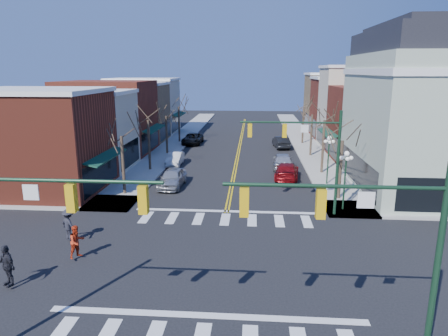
% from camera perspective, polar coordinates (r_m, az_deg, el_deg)
% --- Properties ---
extents(ground, '(160.00, 160.00, 0.00)m').
position_cam_1_polar(ground, '(21.27, -1.06, -13.37)').
color(ground, black).
rests_on(ground, ground).
extents(sidewalk_left, '(3.50, 70.00, 0.15)m').
position_cam_1_polar(sidewalk_left, '(41.38, -10.62, 0.09)').
color(sidewalk_left, '#9E9B93').
rests_on(sidewalk_left, ground).
extents(sidewalk_right, '(3.50, 70.00, 0.15)m').
position_cam_1_polar(sidewalk_right, '(40.61, 14.01, -0.35)').
color(sidewalk_right, '#9E9B93').
rests_on(sidewalk_right, ground).
extents(bldg_left_brick_a, '(10.00, 8.50, 8.00)m').
position_cam_1_polar(bldg_left_brick_a, '(35.59, -24.91, 3.28)').
color(bldg_left_brick_a, maroon).
rests_on(bldg_left_brick_a, ground).
extents(bldg_left_stucco_a, '(10.00, 7.00, 7.50)m').
position_cam_1_polar(bldg_left_stucco_a, '(42.47, -19.88, 4.91)').
color(bldg_left_stucco_a, beige).
rests_on(bldg_left_stucco_a, ground).
extents(bldg_left_brick_b, '(10.00, 9.00, 8.50)m').
position_cam_1_polar(bldg_left_brick_b, '(49.76, -16.22, 6.95)').
color(bldg_left_brick_b, maroon).
rests_on(bldg_left_brick_b, ground).
extents(bldg_left_tan, '(10.00, 7.50, 7.80)m').
position_cam_1_polar(bldg_left_tan, '(57.55, -13.36, 7.63)').
color(bldg_left_tan, '#927650').
rests_on(bldg_left_tan, ground).
extents(bldg_left_stucco_b, '(10.00, 8.00, 8.20)m').
position_cam_1_polar(bldg_left_stucco_b, '(64.93, -11.32, 8.57)').
color(bldg_left_stucco_b, beige).
rests_on(bldg_left_stucco_b, ground).
extents(bldg_right_brick_a, '(10.00, 8.50, 8.00)m').
position_cam_1_polar(bldg_right_brick_a, '(46.99, 21.31, 5.88)').
color(bldg_right_brick_a, maroon).
rests_on(bldg_right_brick_a, ground).
extents(bldg_right_stucco, '(10.00, 7.00, 10.00)m').
position_cam_1_polar(bldg_right_stucco, '(54.31, 19.07, 8.07)').
color(bldg_right_stucco, beige).
rests_on(bldg_right_stucco, ground).
extents(bldg_right_brick_b, '(10.00, 8.00, 8.50)m').
position_cam_1_polar(bldg_right_brick_b, '(61.63, 17.28, 8.10)').
color(bldg_right_brick_b, maroon).
rests_on(bldg_right_brick_b, ground).
extents(bldg_right_tan, '(10.00, 8.00, 9.00)m').
position_cam_1_polar(bldg_right_tan, '(69.40, 15.84, 8.97)').
color(bldg_right_tan, '#927650').
rests_on(bldg_right_tan, ground).
extents(victorian_corner, '(12.25, 14.25, 13.30)m').
position_cam_1_polar(victorian_corner, '(36.57, 28.22, 7.39)').
color(victorian_corner, '#A8B69E').
rests_on(victorian_corner, ground).
extents(traffic_mast_near_left, '(6.60, 0.28, 7.20)m').
position_cam_1_polar(traffic_mast_near_left, '(14.48, -26.80, -7.97)').
color(traffic_mast_near_left, '#14331E').
rests_on(traffic_mast_near_left, ground).
extents(traffic_mast_near_right, '(6.60, 0.28, 7.20)m').
position_cam_1_polar(traffic_mast_near_right, '(13.03, 20.97, -9.73)').
color(traffic_mast_near_right, '#14331E').
rests_on(traffic_mast_near_right, ground).
extents(traffic_mast_far_right, '(6.60, 0.28, 7.20)m').
position_cam_1_polar(traffic_mast_far_right, '(26.97, 12.21, 2.79)').
color(traffic_mast_far_right, '#14331E').
rests_on(traffic_mast_far_right, ground).
extents(lamppost_corner, '(0.36, 0.36, 4.33)m').
position_cam_1_polar(lamppost_corner, '(28.88, 16.96, -0.33)').
color(lamppost_corner, '#14331E').
rests_on(lamppost_corner, ground).
extents(lamppost_midblock, '(0.36, 0.36, 4.33)m').
position_cam_1_polar(lamppost_midblock, '(35.09, 14.72, 2.25)').
color(lamppost_midblock, '#14331E').
rests_on(lamppost_midblock, ground).
extents(tree_left_a, '(0.24, 0.24, 4.76)m').
position_cam_1_polar(tree_left_a, '(32.37, -14.20, 0.28)').
color(tree_left_a, '#382B21').
rests_on(tree_left_a, ground).
extents(tree_left_b, '(0.24, 0.24, 5.04)m').
position_cam_1_polar(tree_left_b, '(39.84, -10.65, 3.16)').
color(tree_left_b, '#382B21').
rests_on(tree_left_b, ground).
extents(tree_left_c, '(0.24, 0.24, 4.55)m').
position_cam_1_polar(tree_left_c, '(47.54, -8.19, 4.66)').
color(tree_left_c, '#382B21').
rests_on(tree_left_c, ground).
extents(tree_left_d, '(0.24, 0.24, 4.90)m').
position_cam_1_polar(tree_left_d, '(55.27, -6.44, 6.16)').
color(tree_left_d, '#382B21').
rests_on(tree_left_d, ground).
extents(tree_right_a, '(0.24, 0.24, 4.62)m').
position_cam_1_polar(tree_right_a, '(31.44, 16.27, -0.38)').
color(tree_right_a, '#382B21').
rests_on(tree_right_a, ground).
extents(tree_right_b, '(0.24, 0.24, 5.18)m').
position_cam_1_polar(tree_right_b, '(39.06, 13.95, 2.88)').
color(tree_right_b, '#382B21').
rests_on(tree_right_b, ground).
extents(tree_right_c, '(0.24, 0.24, 4.83)m').
position_cam_1_polar(tree_right_c, '(46.88, 12.35, 4.52)').
color(tree_right_c, '#382B21').
rests_on(tree_right_c, ground).
extents(tree_right_d, '(0.24, 0.24, 4.97)m').
position_cam_1_polar(tree_right_d, '(54.72, 11.22, 5.94)').
color(tree_right_d, '#382B21').
rests_on(tree_right_d, ground).
extents(car_left_near, '(2.04, 4.68, 1.57)m').
position_cam_1_polar(car_left_near, '(34.29, -7.40, -1.41)').
color(car_left_near, '#ABACB0').
rests_on(car_left_near, ground).
extents(car_left_mid, '(1.48, 4.10, 1.35)m').
position_cam_1_polar(car_left_mid, '(42.21, -7.03, 1.33)').
color(car_left_mid, silver).
rests_on(car_left_mid, ground).
extents(car_left_far, '(2.49, 5.22, 1.44)m').
position_cam_1_polar(car_left_far, '(54.13, -4.51, 4.19)').
color(car_left_far, black).
rests_on(car_left_far, ground).
extents(car_right_near, '(2.65, 5.27, 1.47)m').
position_cam_1_polar(car_right_near, '(37.00, 8.96, -0.42)').
color(car_right_near, maroon).
rests_on(car_right_near, ground).
extents(car_right_mid, '(2.17, 5.00, 1.68)m').
position_cam_1_polar(car_right_mid, '(40.59, 8.41, 1.02)').
color(car_right_mid, '#B9BABF').
rests_on(car_right_mid, ground).
extents(car_right_far, '(2.17, 4.76, 1.51)m').
position_cam_1_polar(car_right_far, '(51.74, 8.15, 3.69)').
color(car_right_far, black).
rests_on(car_right_far, ground).
extents(pedestrian_red_b, '(1.03, 1.08, 1.76)m').
position_cam_1_polar(pedestrian_red_b, '(22.48, -20.28, -9.83)').
color(pedestrian_red_b, red).
rests_on(pedestrian_red_b, sidewalk_left).
extents(pedestrian_dark_a, '(1.23, 1.00, 1.96)m').
position_cam_1_polar(pedestrian_dark_a, '(21.00, -28.58, -12.12)').
color(pedestrian_dark_a, black).
rests_on(pedestrian_dark_a, sidewalk_left).
extents(pedestrian_dark_b, '(1.37, 1.20, 1.84)m').
position_cam_1_polar(pedestrian_dark_b, '(24.88, -21.28, -7.52)').
color(pedestrian_dark_b, black).
rests_on(pedestrian_dark_b, sidewalk_left).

